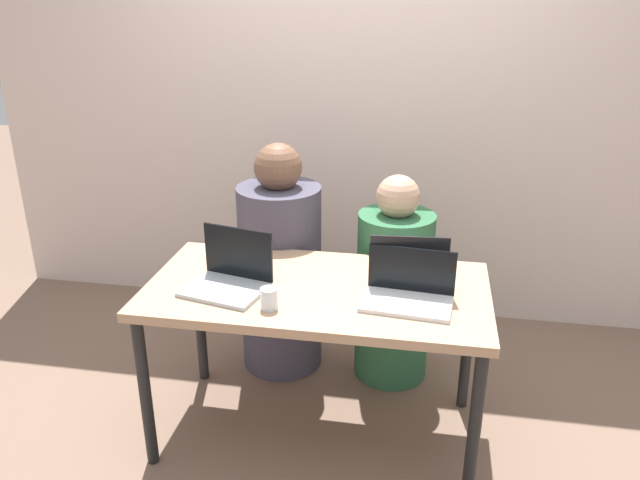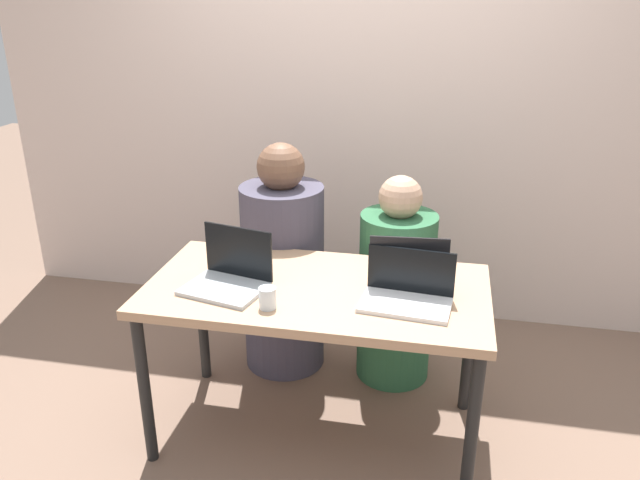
% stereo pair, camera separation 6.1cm
% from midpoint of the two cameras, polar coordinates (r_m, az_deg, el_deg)
% --- Properties ---
extents(ground_plane, '(12.00, 12.00, 0.00)m').
position_cam_midpoint_polar(ground_plane, '(3.02, -0.87, -17.05)').
color(ground_plane, '#785D4D').
extents(back_wall, '(4.50, 0.10, 2.45)m').
position_cam_midpoint_polar(back_wall, '(3.70, 2.97, 11.41)').
color(back_wall, beige).
rests_on(back_wall, ground).
extents(desk, '(1.43, 0.74, 0.75)m').
position_cam_midpoint_polar(desk, '(2.65, -0.95, -5.68)').
color(desk, tan).
rests_on(desk, ground).
extents(person_on_left, '(0.45, 0.45, 1.22)m').
position_cam_midpoint_polar(person_on_left, '(3.25, -4.15, -2.87)').
color(person_on_left, '#464253').
rests_on(person_on_left, ground).
extents(person_on_right, '(0.42, 0.42, 1.09)m').
position_cam_midpoint_polar(person_on_right, '(3.19, 6.19, -4.58)').
color(person_on_right, '#2D623E').
rests_on(person_on_right, ground).
extents(laptop_back_right, '(0.34, 0.29, 0.24)m').
position_cam_midpoint_polar(laptop_back_right, '(2.65, 7.33, -2.82)').
color(laptop_back_right, '#B7B0B7').
rests_on(laptop_back_right, desk).
extents(laptop_front_right, '(0.37, 0.25, 0.21)m').
position_cam_midpoint_polar(laptop_front_right, '(2.49, 7.38, -4.73)').
color(laptop_front_right, silver).
rests_on(laptop_front_right, desk).
extents(laptop_front_left, '(0.37, 0.32, 0.24)m').
position_cam_midpoint_polar(laptop_front_left, '(2.62, -8.94, -3.30)').
color(laptop_front_left, '#AEB5BC').
rests_on(laptop_front_left, desk).
extents(water_glass_left, '(0.07, 0.07, 0.09)m').
position_cam_midpoint_polar(water_glass_left, '(2.44, -5.40, -5.47)').
color(water_glass_left, silver).
rests_on(water_glass_left, desk).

